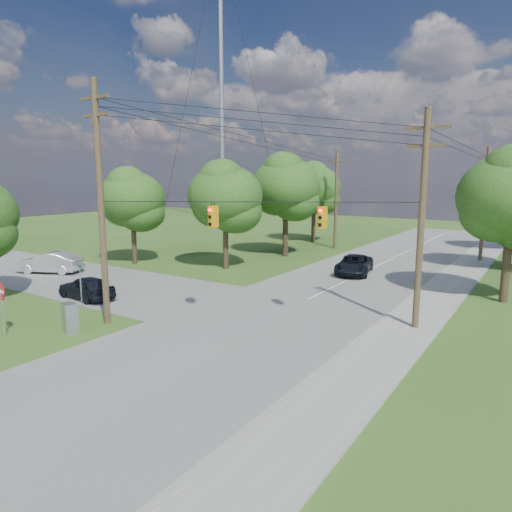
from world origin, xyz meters
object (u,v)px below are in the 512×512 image
Objects in this scene: pole_north_e at (485,204)px; car_cross_dark at (86,287)px; pole_north_w at (336,199)px; control_cabinet at (70,318)px; car_main_north at (354,265)px; do_not_enter_sign at (1,297)px; pole_sw at (101,201)px; pole_ne at (422,218)px; car_cross_silver at (50,263)px.

pole_north_e is 2.39× the size of car_cross_dark.
pole_north_w is 27.99m from car_cross_dark.
control_cabinet is (4.57, -4.29, -0.02)m from car_cross_dark.
do_not_enter_sign reaches higher than car_main_north.
do_not_enter_sign is at bearing -120.79° from pole_sw.
pole_north_w is 6.91× the size of control_cabinet.
pole_north_e is 13.90m from pole_north_w.
car_cross_dark is (-18.27, -5.30, -4.72)m from pole_ne.
pole_sw reaches higher than pole_ne.
pole_ne is at bearing -67.83° from car_main_north.
car_cross_silver reaches higher than car_cross_dark.
pole_sw is 1.14× the size of pole_ne.
car_cross_dark reaches higher than control_cabinet.
car_cross_dark is 9.58m from car_cross_silver.
car_cross_silver is at bearing -119.12° from pole_north_w.
control_cabinet is at bearing -113.44° from pole_north_e.
pole_north_e is 1.94× the size of car_main_north.
pole_ne is 27.72m from car_cross_silver.
pole_ne reaches higher than do_not_enter_sign.
car_cross_silver is (-13.36, -23.98, -4.29)m from pole_north_w.
pole_north_e is 2.03× the size of car_cross_silver.
car_cross_silver is at bearing -138.66° from pole_north_e.
car_main_north is at bearing 97.74° from car_cross_silver.
pole_sw is 5.85m from control_cabinet.
pole_ne is 22.00m from pole_north_e.
control_cabinet is (-6.34, -20.33, -0.02)m from car_main_north.
pole_north_e is 34.71m from control_cabinet.
control_cabinet is at bearing 51.08° from car_cross_dark.
pole_north_w is at bearing 175.14° from car_cross_dark.
car_cross_dark is (-18.27, -27.30, -4.38)m from pole_north_e.
car_cross_silver is 14.93m from do_not_enter_sign.
pole_ne is 26.03m from pole_north_w.
pole_sw is 29.62m from pole_north_w.
control_cabinet is at bearing -95.54° from pole_sw.
car_cross_dark is at bearing -136.45° from car_main_north.
car_cross_dark is 0.85× the size of car_cross_silver.
control_cabinet is 0.56× the size of do_not_enter_sign.
pole_ne is 2.13× the size of car_cross_silver.
car_cross_dark is at bearing -163.82° from pole_ne.
do_not_enter_sign reaches higher than car_cross_dark.
pole_sw is 20.11m from car_main_north.
control_cabinet is at bearing 35.88° from car_cross_silver.
control_cabinet is (-13.69, -31.59, -4.41)m from pole_north_e.
pole_north_w is 2.03× the size of car_cross_silver.
pole_ne is at bearing -90.00° from pole_north_e.
car_main_north is (10.91, 16.04, -0.00)m from car_cross_dark.
pole_north_e is (-0.00, 22.00, -0.34)m from pole_ne.
pole_north_e is at bearing 106.49° from car_cross_silver.
pole_north_e is 36.56m from car_cross_silver.
pole_sw reaches higher than pole_north_e.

